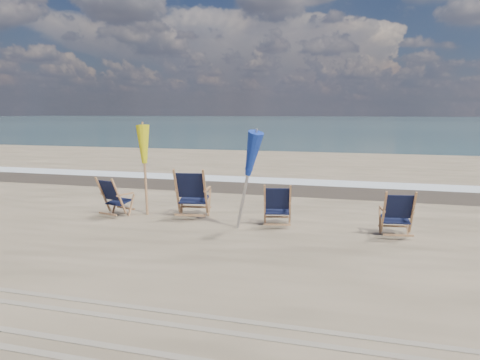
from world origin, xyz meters
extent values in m
plane|color=#3A5C60|center=(0.00, 128.00, 0.00)|extent=(400.00, 400.00, 0.00)
cube|color=silver|center=(0.00, 8.30, 0.00)|extent=(200.00, 1.40, 0.01)
cube|color=#42362A|center=(0.00, 6.80, 0.00)|extent=(200.00, 2.60, 0.00)
cylinder|color=#AC784D|center=(-2.29, 2.47, 0.99)|extent=(0.06, 0.06, 1.98)
cone|color=yellow|center=(-2.29, 2.47, 1.50)|extent=(0.30, 0.30, 0.85)
cylinder|color=#A5A5AD|center=(0.28, 1.64, 0.99)|extent=(0.06, 0.06, 1.98)
cone|color=#16329B|center=(0.28, 1.64, 1.51)|extent=(0.30, 0.30, 0.85)
camera|label=1|loc=(2.68, -6.84, 2.27)|focal=35.00mm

